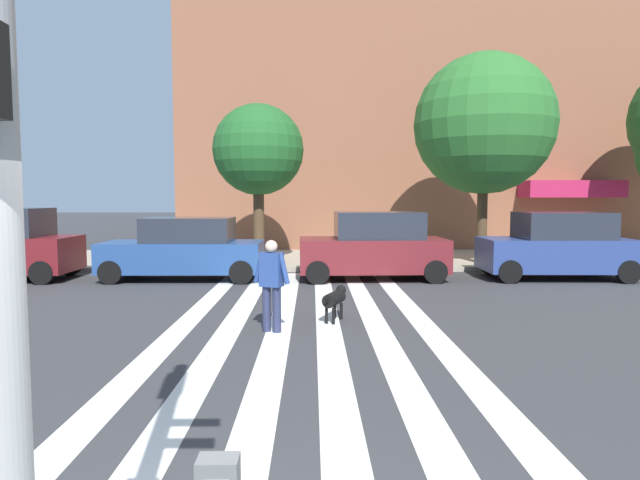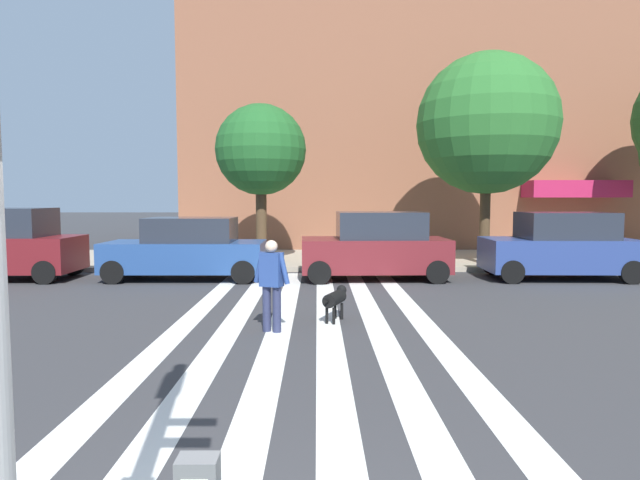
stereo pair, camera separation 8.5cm
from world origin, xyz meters
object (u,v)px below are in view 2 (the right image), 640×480
at_px(parked_car_behind_first, 187,249).
at_px(pedestrian_dog_walker, 272,280).
at_px(street_tree_middle, 487,124).
at_px(parked_car_fourth_in_line, 560,247).
at_px(parked_car_third_in_line, 376,247).
at_px(pedestrian_bystander, 617,235).
at_px(street_tree_nearest, 261,151).
at_px(dog_on_leash, 336,298).

relative_size(parked_car_behind_first, pedestrian_dog_walker, 2.79).
bearing_deg(street_tree_middle, parked_car_fourth_in_line, -62.53).
height_order(parked_car_third_in_line, pedestrian_bystander, parked_car_third_in_line).
distance_m(parked_car_third_in_line, street_tree_middle, 6.21).
relative_size(street_tree_nearest, street_tree_middle, 0.77).
distance_m(parked_car_behind_first, pedestrian_dog_walker, 6.95).
height_order(street_tree_middle, pedestrian_dog_walker, street_tree_middle).
bearing_deg(dog_on_leash, street_tree_nearest, 105.08).
relative_size(parked_car_fourth_in_line, street_tree_middle, 0.61).
bearing_deg(pedestrian_dog_walker, parked_car_fourth_in_line, 38.28).
bearing_deg(street_tree_middle, parked_car_behind_first, -164.18).
height_order(parked_car_fourth_in_line, pedestrian_dog_walker, parked_car_fourth_in_line).
relative_size(parked_car_fourth_in_line, pedestrian_bystander, 2.62).
bearing_deg(parked_car_third_in_line, dog_on_leash, -104.17).
bearing_deg(parked_car_behind_first, parked_car_fourth_in_line, -0.01).
relative_size(parked_car_third_in_line, dog_on_leash, 4.17).
distance_m(parked_car_behind_first, parked_car_fourth_in_line, 10.94).
height_order(street_tree_nearest, street_tree_middle, street_tree_middle).
relative_size(street_tree_middle, pedestrian_bystander, 4.32).
relative_size(parked_car_behind_first, parked_car_fourth_in_line, 1.06).
height_order(dog_on_leash, pedestrian_bystander, pedestrian_bystander).
relative_size(parked_car_third_in_line, street_tree_middle, 0.61).
distance_m(parked_car_fourth_in_line, dog_on_leash, 8.70).
bearing_deg(parked_car_fourth_in_line, pedestrian_bystander, 44.10).
relative_size(parked_car_behind_first, pedestrian_bystander, 2.79).
height_order(parked_car_fourth_in_line, pedestrian_bystander, parked_car_fourth_in_line).
distance_m(street_tree_nearest, pedestrian_dog_walker, 9.94).
bearing_deg(parked_car_behind_first, dog_on_leash, -52.54).
bearing_deg(parked_car_fourth_in_line, parked_car_behind_first, 179.99).
bearing_deg(pedestrian_bystander, pedestrian_dog_walker, -139.80).
bearing_deg(pedestrian_dog_walker, parked_car_third_in_line, 68.02).
height_order(parked_car_fourth_in_line, street_tree_middle, street_tree_middle).
distance_m(parked_car_fourth_in_line, pedestrian_dog_walker, 10.12).
bearing_deg(dog_on_leash, pedestrian_bystander, 40.63).
xyz_separation_m(street_tree_nearest, dog_on_leash, (2.30, -8.53, -3.56)).
bearing_deg(pedestrian_dog_walker, street_tree_nearest, 96.91).
height_order(street_tree_nearest, pedestrian_bystander, street_tree_nearest).
bearing_deg(parked_car_behind_first, pedestrian_bystander, 13.44).
distance_m(street_tree_nearest, dog_on_leash, 9.53).
relative_size(pedestrian_dog_walker, pedestrian_bystander, 1.00).
distance_m(parked_car_fourth_in_line, pedestrian_bystander, 4.99).
relative_size(parked_car_fourth_in_line, street_tree_nearest, 0.79).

